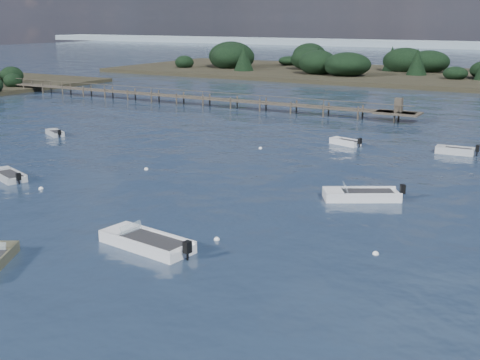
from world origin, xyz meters
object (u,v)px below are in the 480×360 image
Objects in this scene: jetty at (206,98)px; dinghy_mid_white_b at (361,197)px; dinghy_mid_white_a at (146,244)px; tender_far_grey at (55,134)px; tender_far_white at (345,143)px; tender_far_grey_b at (455,152)px; dinghy_mid_grey at (8,177)px.

dinghy_mid_white_b is at bearing -44.09° from jetty.
jetty is (-25.23, 44.62, 0.82)m from dinghy_mid_white_a.
tender_far_white reaches higher than tender_far_grey.
dinghy_mid_white_a is 0.09× the size of jetty.
jetty is at bearing 148.97° from tender_far_white.
tender_far_grey_b reaches higher than tender_far_grey.
tender_far_white is at bearing 54.21° from dinghy_mid_grey.
tender_far_white is at bearing -31.03° from jetty.
jetty is (-7.91, 38.88, 0.84)m from dinghy_mid_grey.
tender_far_grey_b is 1.17× the size of tender_far_grey.
tender_far_grey_b is 0.63× the size of dinghy_mid_white_a.
dinghy_mid_grey is (-26.73, -24.85, -0.03)m from tender_far_grey_b.
tender_far_grey is at bearing 125.17° from dinghy_mid_grey.
dinghy_mid_grey is at bearing -78.50° from jetty.
jetty reaches higher than tender_far_grey_b.
dinghy_mid_white_a reaches higher than dinghy_mid_grey.
tender_far_grey is at bearing -163.17° from tender_far_grey_b.
tender_far_grey is (-33.84, 5.95, -0.03)m from dinghy_mid_white_b.
tender_far_grey_b is 0.86× the size of dinghy_mid_grey.
jetty is (1.83, 25.06, 0.85)m from tender_far_grey.
tender_far_grey is 16.91m from dinghy_mid_grey.
dinghy_mid_white_a is 1.73× the size of tender_far_white.
dinghy_mid_grey is at bearing -137.08° from tender_far_grey_b.
dinghy_mid_white_a reaches higher than tender_far_grey_b.
dinghy_mid_grey is 0.06× the size of jetty.
jetty is at bearing 119.49° from dinghy_mid_white_a.
dinghy_mid_grey is (-17.16, -23.80, -0.01)m from tender_far_white.
dinghy_mid_grey is at bearing -161.92° from dinghy_mid_white_b.
tender_far_grey_b is at bearing 81.21° from dinghy_mid_white_b.
dinghy_mid_white_a reaches higher than tender_far_white.
dinghy_mid_grey is at bearing -54.83° from tender_far_grey.
tender_far_white is (26.90, 9.98, 0.02)m from tender_far_grey.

